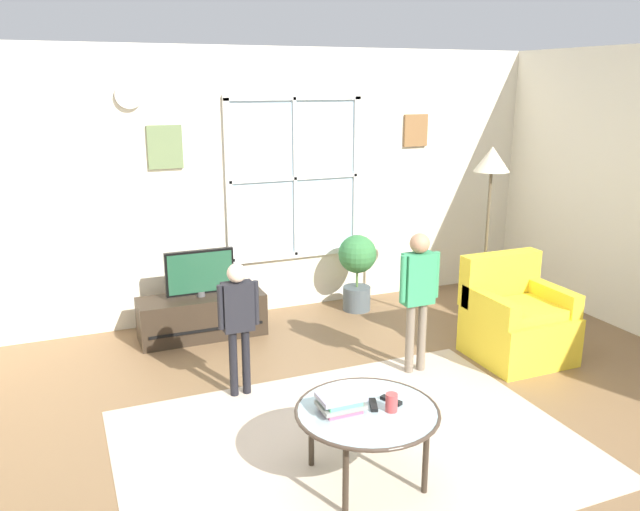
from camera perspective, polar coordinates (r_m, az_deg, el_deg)
The scene contains 15 objects.
ground_plane at distance 4.36m, azimuth 6.33°, elevation -17.22°, with size 6.83×6.37×0.02m, color brown.
back_wall at distance 6.49m, azimuth -5.83°, elevation 6.35°, with size 6.23×0.17×2.65m.
area_rug at distance 4.42m, azimuth 2.77°, elevation -16.49°, with size 2.97×2.17×0.01m, color #C6B29E.
tv_stand at distance 6.12m, azimuth -10.46°, elevation -5.35°, with size 1.16×0.42×0.40m.
television at distance 5.98m, azimuth -10.65°, elevation -1.49°, with size 0.63×0.08×0.44m.
armchair at distance 5.81m, azimuth 17.05°, elevation -5.59°, with size 0.76×0.74×0.87m.
coffee_table at distance 3.89m, azimuth 4.22°, elevation -13.88°, with size 0.86×0.86×0.46m.
book_stack at distance 3.84m, azimuth 1.89°, elevation -12.92°, with size 0.27×0.19×0.11m.
cup at distance 3.86m, azimuth 6.38°, elevation -12.87°, with size 0.07×0.07×0.11m, color #BF3F3F.
remote_near_books at distance 3.97m, azimuth 6.35°, elevation -12.70°, with size 0.04×0.14×0.02m, color black.
remote_near_cup at distance 3.91m, azimuth 4.78°, elevation -13.11°, with size 0.04×0.14×0.02m, color black.
person_black_shirt at distance 4.81m, azimuth -7.30°, elevation -5.20°, with size 0.31×0.14×1.04m.
person_green_shirt at distance 5.20m, azimuth 8.72°, elevation -2.76°, with size 0.35×0.16×1.17m.
potted_plant_by_window at distance 6.63m, azimuth 3.33°, elevation -0.88°, with size 0.40×0.40×0.81m.
floor_lamp at distance 5.95m, azimuth 14.95°, elevation 6.61°, with size 0.32×0.32×1.77m.
Camera 1 is at (-1.83, -3.20, 2.33)m, focal length 35.95 mm.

